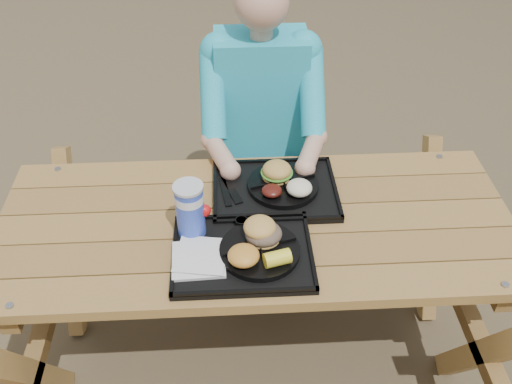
{
  "coord_description": "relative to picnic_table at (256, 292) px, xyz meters",
  "views": [
    {
      "loc": [
        -0.08,
        -1.46,
        2.09
      ],
      "look_at": [
        0.0,
        0.0,
        0.88
      ],
      "focal_mm": 40.0,
      "sensor_mm": 36.0,
      "label": 1
    }
  ],
  "objects": [
    {
      "name": "tray_near",
      "position": [
        -0.05,
        -0.17,
        0.39
      ],
      "size": [
        0.45,
        0.35,
        0.02
      ],
      "primitive_type": "cube",
      "color": "black",
      "rests_on": "picnic_table"
    },
    {
      "name": "ground",
      "position": [
        0.0,
        0.0,
        -0.38
      ],
      "size": [
        60.0,
        60.0,
        0.0
      ],
      "primitive_type": "plane",
      "color": "#999999",
      "rests_on": "ground"
    },
    {
      "name": "cutlery_far",
      "position": [
        -0.08,
        0.15,
        0.4
      ],
      "size": [
        0.08,
        0.17,
        0.01
      ],
      "primitive_type": "cube",
      "rotation": [
        0.0,
        0.0,
        0.32
      ],
      "color": "black",
      "rests_on": "tray_far"
    },
    {
      "name": "picnic_table",
      "position": [
        0.0,
        0.0,
        0.0
      ],
      "size": [
        1.8,
        1.49,
        0.75
      ],
      "primitive_type": null,
      "color": "#999999",
      "rests_on": "ground"
    },
    {
      "name": "sandwich",
      "position": [
        0.02,
        -0.13,
        0.47
      ],
      "size": [
        0.11,
        0.11,
        0.12
      ],
      "primitive_type": null,
      "color": "gold",
      "rests_on": "plate_near"
    },
    {
      "name": "condiment_bbq",
      "position": [
        -0.05,
        -0.04,
        0.41
      ],
      "size": [
        0.04,
        0.04,
        0.03
      ],
      "primitive_type": "cylinder",
      "color": "black",
      "rests_on": "tray_near"
    },
    {
      "name": "mac_cheese",
      "position": [
        -0.05,
        -0.23,
        0.44
      ],
      "size": [
        0.1,
        0.1,
        0.05
      ],
      "primitive_type": "ellipsoid",
      "color": "gold",
      "rests_on": "plate_near"
    },
    {
      "name": "plate_near",
      "position": [
        0.0,
        -0.17,
        0.41
      ],
      "size": [
        0.26,
        0.26,
        0.02
      ],
      "primitive_type": "cylinder",
      "color": "black",
      "rests_on": "tray_near"
    },
    {
      "name": "tray_far",
      "position": [
        0.08,
        0.15,
        0.39
      ],
      "size": [
        0.45,
        0.35,
        0.02
      ],
      "primitive_type": "cube",
      "color": "black",
      "rests_on": "picnic_table"
    },
    {
      "name": "soda_cup",
      "position": [
        -0.22,
        -0.07,
        0.49
      ],
      "size": [
        0.09,
        0.09,
        0.19
      ],
      "primitive_type": "cylinder",
      "color": "#1938C1",
      "rests_on": "tray_near"
    },
    {
      "name": "diner",
      "position": [
        0.06,
        0.65,
        0.27
      ],
      "size": [
        0.48,
        0.84,
        1.28
      ],
      "primitive_type": null,
      "color": "#18A999",
      "rests_on": "ground"
    },
    {
      "name": "condiment_mustard",
      "position": [
        0.02,
        -0.05,
        0.41
      ],
      "size": [
        0.05,
        0.05,
        0.03
      ],
      "primitive_type": "cylinder",
      "color": "#FCFA1C",
      "rests_on": "tray_near"
    },
    {
      "name": "corn_cob",
      "position": [
        0.05,
        -0.24,
        0.44
      ],
      "size": [
        0.1,
        0.1,
        0.05
      ],
      "primitive_type": null,
      "rotation": [
        0.0,
        0.0,
        0.26
      ],
      "color": "yellow",
      "rests_on": "plate_near"
    },
    {
      "name": "plate_far",
      "position": [
        0.11,
        0.16,
        0.41
      ],
      "size": [
        0.26,
        0.26,
        0.02
      ],
      "primitive_type": "cylinder",
      "color": "black",
      "rests_on": "tray_far"
    },
    {
      "name": "napkin_stack",
      "position": [
        -0.19,
        -0.2,
        0.4
      ],
      "size": [
        0.17,
        0.17,
        0.02
      ],
      "primitive_type": "cube",
      "rotation": [
        0.0,
        0.0,
        0.04
      ],
      "color": "silver",
      "rests_on": "tray_near"
    },
    {
      "name": "baked_beans",
      "position": [
        0.06,
        0.09,
        0.43
      ],
      "size": [
        0.07,
        0.07,
        0.03
      ],
      "primitive_type": "ellipsoid",
      "color": "#4C150F",
      "rests_on": "plate_far"
    },
    {
      "name": "burger",
      "position": [
        0.09,
        0.19,
        0.46
      ],
      "size": [
        0.11,
        0.11,
        0.1
      ],
      "primitive_type": null,
      "color": "#C19344",
      "rests_on": "plate_far"
    },
    {
      "name": "potato_salad",
      "position": [
        0.16,
        0.09,
        0.44
      ],
      "size": [
        0.09,
        0.09,
        0.05
      ],
      "primitive_type": "ellipsoid",
      "color": "#EEE8CA",
      "rests_on": "plate_far"
    }
  ]
}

